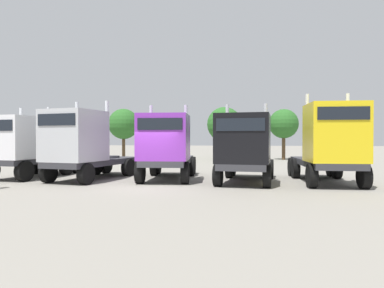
% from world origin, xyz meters
% --- Properties ---
extents(ground, '(200.00, 200.00, 0.00)m').
position_xyz_m(ground, '(0.00, 0.00, 0.00)').
color(ground, gray).
extents(semi_truck_white, '(3.12, 5.98, 3.97)m').
position_xyz_m(semi_truck_white, '(-7.76, 2.04, 1.80)').
color(semi_truck_white, '#333338').
rests_on(semi_truck_white, ground).
extents(semi_truck_silver, '(3.45, 6.61, 4.19)m').
position_xyz_m(semi_truck_silver, '(-4.03, 1.59, 1.89)').
color(semi_truck_silver, '#333338').
rests_on(semi_truck_silver, ground).
extents(semi_truck_purple, '(3.11, 6.24, 3.99)m').
position_xyz_m(semi_truck_purple, '(0.24, 2.37, 1.80)').
color(semi_truck_purple, '#333338').
rests_on(semi_truck_purple, ground).
extents(semi_truck_black, '(2.99, 6.04, 3.91)m').
position_xyz_m(semi_truck_black, '(4.27, 1.82, 1.74)').
color(semi_truck_black, '#333338').
rests_on(semi_truck_black, ground).
extents(semi_truck_yellow, '(2.92, 6.41, 4.37)m').
position_xyz_m(semi_truck_yellow, '(8.26, 2.13, 1.94)').
color(semi_truck_yellow, '#333338').
rests_on(semi_truck_yellow, ground).
extents(oak_far_left, '(3.43, 3.43, 5.59)m').
position_xyz_m(oak_far_left, '(-9.74, 21.96, 3.86)').
color(oak_far_left, '#4C3823').
rests_on(oak_far_left, ground).
extents(oak_far_centre, '(3.75, 3.75, 5.64)m').
position_xyz_m(oak_far_centre, '(1.60, 22.34, 3.75)').
color(oak_far_centre, '#4C3823').
rests_on(oak_far_centre, ground).
extents(oak_far_right, '(3.07, 3.07, 5.31)m').
position_xyz_m(oak_far_right, '(7.82, 22.17, 3.75)').
color(oak_far_right, '#4C3823').
rests_on(oak_far_right, ground).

